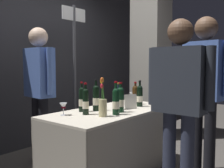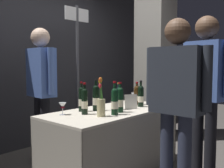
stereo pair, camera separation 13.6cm
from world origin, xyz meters
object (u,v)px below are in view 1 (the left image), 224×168
at_px(tasting_table, 112,129).
at_px(concrete_pillar, 151,41).
at_px(wine_glass_near_vendor, 63,106).
at_px(featured_wine_bottle, 86,101).
at_px(taster_foreground_right, 179,93).
at_px(wine_glass_mid, 132,95).
at_px(display_bottle_0, 96,98).
at_px(booth_signpost, 75,62).
at_px(flower_vase, 103,104).
at_px(vendor_presenter, 39,83).

bearing_deg(tasting_table, concrete_pillar, 15.58).
bearing_deg(wine_glass_near_vendor, featured_wine_bottle, -42.81).
xyz_separation_m(concrete_pillar, taster_foreground_right, (-1.77, -1.33, -0.64)).
bearing_deg(featured_wine_bottle, wine_glass_mid, 5.40).
height_order(display_bottle_0, wine_glass_near_vendor, display_bottle_0).
relative_size(taster_foreground_right, booth_signpost, 0.79).
xyz_separation_m(flower_vase, taster_foreground_right, (0.21, -0.72, 0.14)).
relative_size(featured_wine_bottle, flower_vase, 0.84).
height_order(flower_vase, vendor_presenter, vendor_presenter).
bearing_deg(vendor_presenter, taster_foreground_right, 13.71).
height_order(wine_glass_near_vendor, flower_vase, flower_vase).
height_order(concrete_pillar, featured_wine_bottle, concrete_pillar).
xyz_separation_m(wine_glass_near_vendor, booth_signpost, (0.89, 0.78, 0.45)).
height_order(wine_glass_near_vendor, booth_signpost, booth_signpost).
xyz_separation_m(concrete_pillar, wine_glass_near_vendor, (-2.18, -0.25, -0.82)).
bearing_deg(tasting_table, taster_foreground_right, -98.68).
bearing_deg(concrete_pillar, featured_wine_bottle, -168.59).
distance_m(featured_wine_bottle, wine_glass_mid, 0.99).
relative_size(wine_glass_near_vendor, taster_foreground_right, 0.08).
bearing_deg(featured_wine_bottle, wine_glass_near_vendor, 137.19).
height_order(featured_wine_bottle, flower_vase, flower_vase).
distance_m(vendor_presenter, booth_signpost, 0.76).
distance_m(vendor_presenter, taster_foreground_right, 1.76).
height_order(concrete_pillar, booth_signpost, concrete_pillar).
relative_size(display_bottle_0, wine_glass_near_vendor, 2.74).
bearing_deg(tasting_table, wine_glass_mid, 13.26).
relative_size(concrete_pillar, wine_glass_near_vendor, 25.45).
bearing_deg(vendor_presenter, wine_glass_mid, 59.48).
xyz_separation_m(featured_wine_bottle, wine_glass_mid, (0.99, 0.09, -0.04)).
height_order(vendor_presenter, booth_signpost, booth_signpost).
xyz_separation_m(display_bottle_0, wine_glass_mid, (0.75, 0.03, -0.05)).
relative_size(concrete_pillar, taster_foreground_right, 1.99).
relative_size(featured_wine_bottle, booth_signpost, 0.16).
relative_size(featured_wine_bottle, display_bottle_0, 0.95).
bearing_deg(vendor_presenter, wine_glass_near_vendor, -9.47).
bearing_deg(flower_vase, wine_glass_mid, 17.41).
relative_size(tasting_table, flower_vase, 4.09).
distance_m(featured_wine_bottle, display_bottle_0, 0.24).
xyz_separation_m(featured_wine_bottle, booth_signpost, (0.72, 0.93, 0.41)).
height_order(featured_wine_bottle, display_bottle_0, display_bottle_0).
distance_m(concrete_pillar, display_bottle_0, 1.97).
relative_size(wine_glass_near_vendor, flower_vase, 0.32).
distance_m(concrete_pillar, taster_foreground_right, 2.31).
xyz_separation_m(tasting_table, wine_glass_near_vendor, (-0.55, 0.21, 0.31)).
bearing_deg(vendor_presenter, concrete_pillar, 84.74).
height_order(featured_wine_bottle, taster_foreground_right, taster_foreground_right).
bearing_deg(vendor_presenter, flower_vase, 7.19).
height_order(featured_wine_bottle, wine_glass_mid, featured_wine_bottle).
height_order(concrete_pillar, wine_glass_near_vendor, concrete_pillar).
distance_m(tasting_table, vendor_presenter, 1.07).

